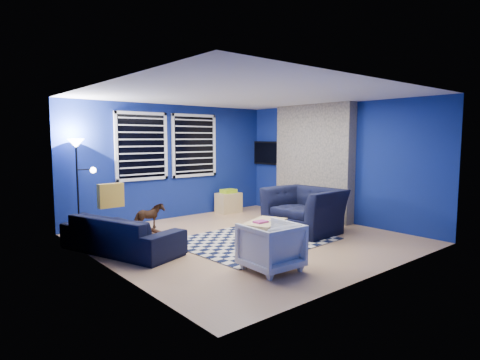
% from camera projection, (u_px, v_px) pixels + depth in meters
% --- Properties ---
extents(floor, '(5.00, 5.00, 0.00)m').
position_uv_depth(floor, '(247.00, 239.00, 7.08)').
color(floor, tan).
rests_on(floor, ground).
extents(ceiling, '(5.00, 5.00, 0.00)m').
position_uv_depth(ceiling, '(247.00, 95.00, 6.81)').
color(ceiling, white).
rests_on(ceiling, wall_back).
extents(wall_back, '(5.00, 0.00, 5.00)m').
position_uv_depth(wall_back, '(173.00, 162.00, 8.85)').
color(wall_back, navy).
rests_on(wall_back, floor).
extents(wall_left, '(0.00, 5.00, 5.00)m').
position_uv_depth(wall_left, '(105.00, 177.00, 5.35)').
color(wall_left, navy).
rests_on(wall_left, floor).
extents(wall_right, '(0.00, 5.00, 5.00)m').
position_uv_depth(wall_right, '(335.00, 163.00, 8.54)').
color(wall_right, navy).
rests_on(wall_right, floor).
extents(fireplace, '(0.65, 2.00, 2.50)m').
position_uv_depth(fireplace, '(313.00, 164.00, 8.84)').
color(fireplace, gray).
rests_on(fireplace, floor).
extents(window_left, '(1.17, 0.06, 1.42)m').
position_uv_depth(window_left, '(142.00, 146.00, 8.31)').
color(window_left, black).
rests_on(window_left, wall_back).
extents(window_right, '(1.17, 0.06, 1.42)m').
position_uv_depth(window_right, '(195.00, 146.00, 9.14)').
color(window_right, black).
rests_on(window_right, wall_back).
extents(tv, '(0.07, 1.00, 0.58)m').
position_uv_depth(tv, '(268.00, 153.00, 10.02)').
color(tv, black).
rests_on(tv, wall_right).
extents(rug, '(2.58, 2.11, 0.02)m').
position_uv_depth(rug, '(253.00, 240.00, 6.95)').
color(rug, black).
rests_on(rug, floor).
extents(sofa, '(2.14, 1.38, 0.58)m').
position_uv_depth(sofa, '(122.00, 233.00, 6.25)').
color(sofa, black).
rests_on(sofa, floor).
extents(armchair_big, '(1.37, 1.22, 0.83)m').
position_uv_depth(armchair_big, '(304.00, 210.00, 7.52)').
color(armchair_big, black).
rests_on(armchair_big, floor).
extents(armchair_bent, '(0.73, 0.75, 0.65)m').
position_uv_depth(armchair_bent, '(271.00, 246.00, 5.37)').
color(armchair_bent, gray).
rests_on(armchair_bent, floor).
extents(rocking_horse, '(0.29, 0.58, 0.48)m').
position_uv_depth(rocking_horse, '(149.00, 217.00, 7.47)').
color(rocking_horse, '#462416').
rests_on(rocking_horse, floor).
extents(coffee_table, '(0.95, 0.76, 0.42)m').
position_uv_depth(coffee_table, '(265.00, 228.00, 6.66)').
color(coffee_table, tan).
rests_on(coffee_table, rug).
extents(cabinet, '(0.57, 0.39, 0.56)m').
position_uv_depth(cabinet, '(229.00, 202.00, 9.56)').
color(cabinet, tan).
rests_on(cabinet, floor).
extents(floor_lamp, '(0.48, 0.29, 1.76)m').
position_uv_depth(floor_lamp, '(78.00, 156.00, 7.28)').
color(floor_lamp, black).
rests_on(floor_lamp, floor).
extents(throw_pillow, '(0.44, 0.15, 0.41)m').
position_uv_depth(throw_pillow, '(111.00, 196.00, 6.87)').
color(throw_pillow, gold).
rests_on(throw_pillow, sofa).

